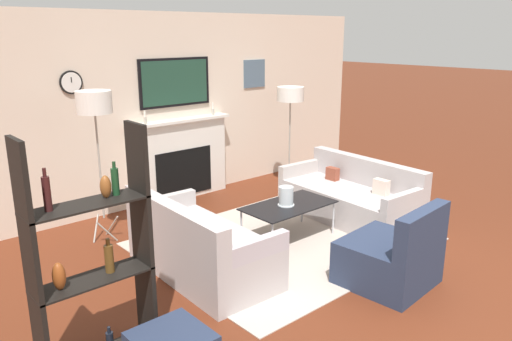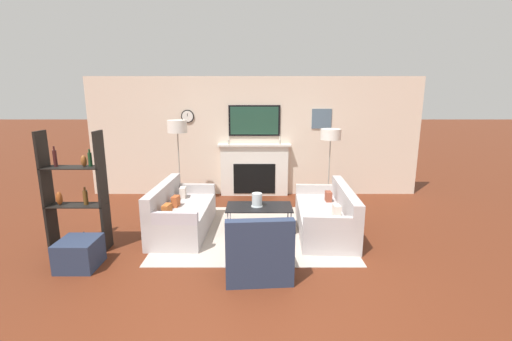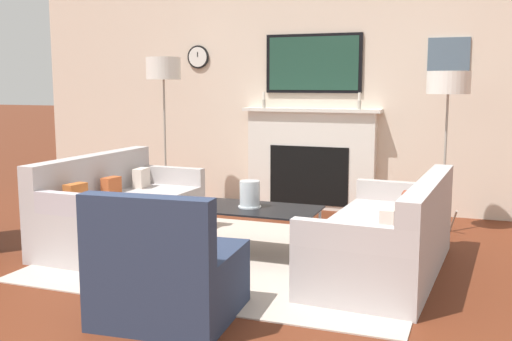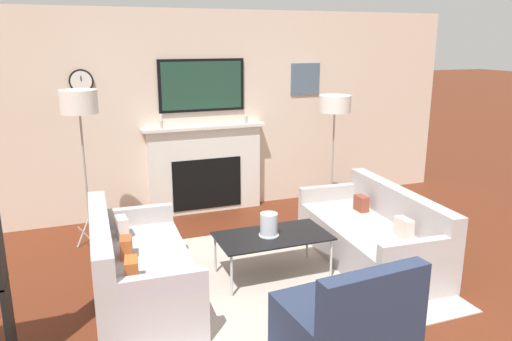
{
  "view_description": "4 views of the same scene",
  "coord_description": "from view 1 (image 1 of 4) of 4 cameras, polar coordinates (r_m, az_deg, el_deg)",
  "views": [
    {
      "loc": [
        -3.92,
        -1.71,
        2.43
      ],
      "look_at": [
        -0.07,
        2.63,
        0.81
      ],
      "focal_mm": 35.0,
      "sensor_mm": 36.0,
      "label": 1
    },
    {
      "loc": [
        0.04,
        -3.31,
        2.29
      ],
      "look_at": [
        0.05,
        2.45,
        1.02
      ],
      "focal_mm": 24.0,
      "sensor_mm": 36.0,
      "label": 2
    },
    {
      "loc": [
        1.88,
        -2.48,
        1.5
      ],
      "look_at": [
        0.02,
        2.49,
        0.72
      ],
      "focal_mm": 42.0,
      "sensor_mm": 36.0,
      "label": 3
    },
    {
      "loc": [
        -1.7,
        -2.02,
        2.31
      ],
      "look_at": [
        0.01,
        2.48,
        1.05
      ],
      "focal_mm": 35.0,
      "sensor_mm": 36.0,
      "label": 4
    }
  ],
  "objects": [
    {
      "name": "coffee_table",
      "position": [
        5.98,
        3.76,
        -4.16
      ],
      "size": [
        1.12,
        0.61,
        0.44
      ],
      "color": "black",
      "rests_on": "ground_plane"
    },
    {
      "name": "floor_lamp_right",
      "position": [
        7.76,
        3.96,
        8.53
      ],
      "size": [
        0.42,
        0.42,
        1.62
      ],
      "color": "#9E998E",
      "rests_on": "ground_plane"
    },
    {
      "name": "hurricane_candle",
      "position": [
        5.91,
        3.46,
        -3.05
      ],
      "size": [
        0.2,
        0.2,
        0.23
      ],
      "color": "silver",
      "rests_on": "coffee_table"
    },
    {
      "name": "fireplace_wall",
      "position": [
        7.44,
        -9.18,
        6.12
      ],
      "size": [
        7.57,
        0.28,
        2.7
      ],
      "color": "beige",
      "rests_on": "ground_plane"
    },
    {
      "name": "floor_lamp_left",
      "position": [
        5.94,
        -18.01,
        7.18
      ],
      "size": [
        0.4,
        0.4,
        1.8
      ],
      "color": "#9E998E",
      "rests_on": "ground_plane"
    },
    {
      "name": "couch_left",
      "position": [
        5.2,
        -6.55,
        -8.74
      ],
      "size": [
        0.89,
        1.74,
        0.83
      ],
      "color": "#B2AAAA",
      "rests_on": "ground_plane"
    },
    {
      "name": "couch_right",
      "position": [
        6.82,
        10.78,
        -3.12
      ],
      "size": [
        0.96,
        1.94,
        0.77
      ],
      "color": "#B2AAAA",
      "rests_on": "ground_plane"
    },
    {
      "name": "ground_plane",
      "position": [
        4.92,
        22.26,
        -15.28
      ],
      "size": [
        60.0,
        60.0,
        0.0
      ],
      "primitive_type": "plane",
      "color": "#5A2614"
    },
    {
      "name": "area_rug",
      "position": [
        6.04,
        3.29,
        -8.08
      ],
      "size": [
        3.09,
        2.54,
        0.01
      ],
      "color": "#B9A899",
      "rests_on": "ground_plane"
    },
    {
      "name": "armchair",
      "position": [
        5.16,
        15.27,
        -9.62
      ],
      "size": [
        0.89,
        0.86,
        0.85
      ],
      "color": "#263049",
      "rests_on": "ground_plane"
    },
    {
      "name": "shelf_unit",
      "position": [
        3.83,
        -18.3,
        -9.48
      ],
      "size": [
        0.86,
        0.28,
        1.8
      ],
      "color": "black",
      "rests_on": "ground_plane"
    }
  ]
}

